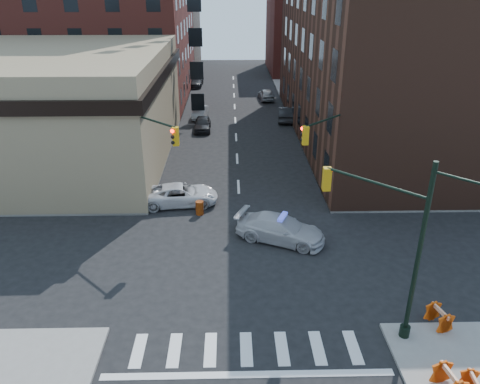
{
  "coord_description": "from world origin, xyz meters",
  "views": [
    {
      "loc": [
        -0.6,
        -21.85,
        14.12
      ],
      "look_at": [
        -0.02,
        4.23,
        2.2
      ],
      "focal_mm": 35.0,
      "sensor_mm": 36.0,
      "label": 1
    }
  ],
  "objects_px": {
    "police_car": "(280,229)",
    "pedestrian_a": "(128,198)",
    "barrel_road": "(296,231)",
    "parked_car_wnear": "(203,124)",
    "pickup": "(180,195)",
    "parked_car_wfar": "(200,112)",
    "barricade_se_a": "(439,317)",
    "barrel_bank": "(200,208)",
    "barricade_nw_a": "(121,195)",
    "pedestrian_b": "(46,195)",
    "parked_car_enear": "(286,114)"
  },
  "relations": [
    {
      "from": "parked_car_wfar",
      "to": "parked_car_enear",
      "type": "bearing_deg",
      "value": -0.88
    },
    {
      "from": "barricade_se_a",
      "to": "pedestrian_b",
      "type": "bearing_deg",
      "value": 46.35
    },
    {
      "from": "barrel_bank",
      "to": "parked_car_wfar",
      "type": "bearing_deg",
      "value": 93.15
    },
    {
      "from": "pedestrian_b",
      "to": "barricade_se_a",
      "type": "distance_m",
      "value": 24.5
    },
    {
      "from": "parked_car_wnear",
      "to": "parked_car_enear",
      "type": "bearing_deg",
      "value": 19.89
    },
    {
      "from": "barrel_road",
      "to": "barricade_se_a",
      "type": "bearing_deg",
      "value": -57.08
    },
    {
      "from": "pedestrian_b",
      "to": "barricade_nw_a",
      "type": "height_order",
      "value": "pedestrian_b"
    },
    {
      "from": "parked_car_wnear",
      "to": "parked_car_wfar",
      "type": "relative_size",
      "value": 1.04
    },
    {
      "from": "barrel_road",
      "to": "police_car",
      "type": "bearing_deg",
      "value": -164.87
    },
    {
      "from": "barrel_road",
      "to": "barricade_nw_a",
      "type": "xyz_separation_m",
      "value": [
        -11.37,
        4.9,
        0.17
      ]
    },
    {
      "from": "barricade_se_a",
      "to": "barrel_road",
      "type": "bearing_deg",
      "value": 18.95
    },
    {
      "from": "pedestrian_a",
      "to": "pedestrian_b",
      "type": "relative_size",
      "value": 0.93
    },
    {
      "from": "barrel_road",
      "to": "parked_car_wnear",
      "type": "bearing_deg",
      "value": 106.81
    },
    {
      "from": "barricade_se_a",
      "to": "barrel_bank",
      "type": "bearing_deg",
      "value": 30.59
    },
    {
      "from": "parked_car_wnear",
      "to": "parked_car_wfar",
      "type": "distance_m",
      "value": 4.64
    },
    {
      "from": "parked_car_wfar",
      "to": "pickup",
      "type": "bearing_deg",
      "value": -83.73
    },
    {
      "from": "police_car",
      "to": "barrel_road",
      "type": "xyz_separation_m",
      "value": [
        0.95,
        0.26,
        -0.3
      ]
    },
    {
      "from": "pickup",
      "to": "barricade_nw_a",
      "type": "distance_m",
      "value": 4.07
    },
    {
      "from": "police_car",
      "to": "parked_car_wnear",
      "type": "bearing_deg",
      "value": 38.0
    },
    {
      "from": "barrel_bank",
      "to": "barrel_road",
      "type": "bearing_deg",
      "value": -28.62
    },
    {
      "from": "pedestrian_a",
      "to": "barrel_bank",
      "type": "distance_m",
      "value": 4.74
    },
    {
      "from": "barrel_bank",
      "to": "parked_car_enear",
      "type": "bearing_deg",
      "value": 69.86
    },
    {
      "from": "police_car",
      "to": "pickup",
      "type": "relative_size",
      "value": 1.02
    },
    {
      "from": "pickup",
      "to": "parked_car_wfar",
      "type": "distance_m",
      "value": 21.86
    },
    {
      "from": "pedestrian_b",
      "to": "barrel_bank",
      "type": "distance_m",
      "value": 10.2
    },
    {
      "from": "police_car",
      "to": "pedestrian_b",
      "type": "bearing_deg",
      "value": 97.74
    },
    {
      "from": "pedestrian_a",
      "to": "barricade_nw_a",
      "type": "relative_size",
      "value": 1.35
    },
    {
      "from": "barrel_road",
      "to": "pickup",
      "type": "bearing_deg",
      "value": 146.88
    },
    {
      "from": "police_car",
      "to": "barrel_bank",
      "type": "relative_size",
      "value": 5.71
    },
    {
      "from": "parked_car_enear",
      "to": "pedestrian_b",
      "type": "xyz_separation_m",
      "value": [
        -18.28,
        -21.34,
        0.32
      ]
    },
    {
      "from": "parked_car_enear",
      "to": "pedestrian_b",
      "type": "relative_size",
      "value": 2.49
    },
    {
      "from": "pedestrian_a",
      "to": "barrel_road",
      "type": "xyz_separation_m",
      "value": [
        10.59,
        -3.62,
        -0.56
      ]
    },
    {
      "from": "barricade_se_a",
      "to": "barricade_nw_a",
      "type": "relative_size",
      "value": 0.92
    },
    {
      "from": "parked_car_wnear",
      "to": "barricade_nw_a",
      "type": "bearing_deg",
      "value": -106.34
    },
    {
      "from": "pedestrian_a",
      "to": "barricade_nw_a",
      "type": "distance_m",
      "value": 1.55
    },
    {
      "from": "police_car",
      "to": "pedestrian_b",
      "type": "height_order",
      "value": "pedestrian_b"
    },
    {
      "from": "police_car",
      "to": "barricade_nw_a",
      "type": "height_order",
      "value": "police_car"
    },
    {
      "from": "parked_car_wnear",
      "to": "barricade_nw_a",
      "type": "xyz_separation_m",
      "value": [
        -4.72,
        -17.11,
        -0.06
      ]
    },
    {
      "from": "barrel_bank",
      "to": "barricade_nw_a",
      "type": "distance_m",
      "value": 5.73
    },
    {
      "from": "pickup",
      "to": "pedestrian_a",
      "type": "distance_m",
      "value": 3.49
    },
    {
      "from": "police_car",
      "to": "barricade_se_a",
      "type": "xyz_separation_m",
      "value": [
        6.18,
        -7.82,
        -0.17
      ]
    },
    {
      "from": "police_car",
      "to": "pickup",
      "type": "xyz_separation_m",
      "value": [
        -6.36,
        5.03,
        -0.05
      ]
    },
    {
      "from": "police_car",
      "to": "barricade_se_a",
      "type": "height_order",
      "value": "police_car"
    },
    {
      "from": "police_car",
      "to": "pedestrian_a",
      "type": "bearing_deg",
      "value": 91.74
    },
    {
      "from": "police_car",
      "to": "pedestrian_a",
      "type": "xyz_separation_m",
      "value": [
        -9.64,
        3.88,
        0.26
      ]
    },
    {
      "from": "barricade_se_a",
      "to": "barricade_nw_a",
      "type": "height_order",
      "value": "barricade_nw_a"
    },
    {
      "from": "barrel_road",
      "to": "barrel_bank",
      "type": "distance_m",
      "value": 6.72
    },
    {
      "from": "police_car",
      "to": "barrel_road",
      "type": "bearing_deg",
      "value": -51.23
    },
    {
      "from": "police_car",
      "to": "barrel_bank",
      "type": "distance_m",
      "value": 6.05
    },
    {
      "from": "parked_car_wnear",
      "to": "pedestrian_b",
      "type": "bearing_deg",
      "value": -118.52
    }
  ]
}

